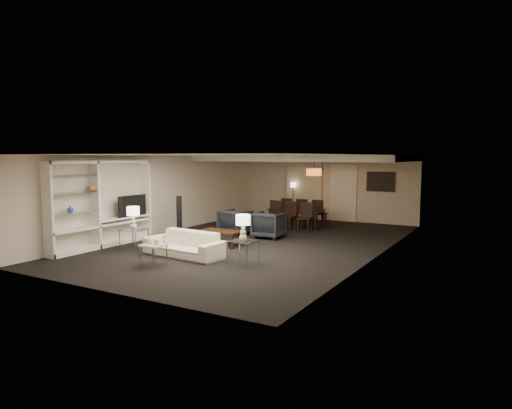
{
  "coord_description": "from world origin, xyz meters",
  "views": [
    {
      "loc": [
        6.4,
        -11.17,
        2.45
      ],
      "look_at": [
        0.0,
        0.0,
        1.1
      ],
      "focal_mm": 32.0,
      "sensor_mm": 36.0,
      "label": 1
    }
  ],
  "objects_px": {
    "television": "(130,205)",
    "side_table_left": "(134,239)",
    "pendant_light": "(314,172)",
    "chair_fm": "(304,212)",
    "dining_table": "(296,218)",
    "vase_amber": "(92,187)",
    "chair_fr": "(320,213)",
    "armchair_right": "(269,225)",
    "floor_speaker": "(179,216)",
    "chair_nm": "(288,216)",
    "floor_lamp": "(293,200)",
    "vase_blue": "(70,209)",
    "armchair_left": "(235,222)",
    "coffee_table": "(221,238)",
    "chair_fl": "(289,211)",
    "table_lamp_right": "(243,228)",
    "marble_table": "(154,255)",
    "chair_nl": "(272,215)",
    "table_lamp_left": "(133,218)",
    "side_table_right": "(243,253)",
    "sofa": "(184,244)",
    "chair_nr": "(305,217)"
  },
  "relations": [
    {
      "from": "television",
      "to": "side_table_left",
      "type": "bearing_deg",
      "value": -130.83
    },
    {
      "from": "pendant_light",
      "to": "side_table_left",
      "type": "xyz_separation_m",
      "value": [
        -2.64,
        -5.94,
        -1.65
      ]
    },
    {
      "from": "chair_fm",
      "to": "dining_table",
      "type": "bearing_deg",
      "value": 90.61
    },
    {
      "from": "vase_amber",
      "to": "chair_fr",
      "type": "xyz_separation_m",
      "value": [
        3.74,
        6.68,
        -1.18
      ]
    },
    {
      "from": "armchair_right",
      "to": "floor_speaker",
      "type": "bearing_deg",
      "value": 20.47
    },
    {
      "from": "chair_nm",
      "to": "floor_lamp",
      "type": "distance_m",
      "value": 2.97
    },
    {
      "from": "armchair_right",
      "to": "side_table_left",
      "type": "relative_size",
      "value": 1.49
    },
    {
      "from": "vase_blue",
      "to": "chair_fm",
      "type": "height_order",
      "value": "vase_blue"
    },
    {
      "from": "armchair_left",
      "to": "chair_nm",
      "type": "bearing_deg",
      "value": -116.39
    },
    {
      "from": "coffee_table",
      "to": "chair_fr",
      "type": "height_order",
      "value": "chair_fr"
    },
    {
      "from": "floor_lamp",
      "to": "chair_fl",
      "type": "bearing_deg",
      "value": -70.45
    },
    {
      "from": "vase_blue",
      "to": "chair_nm",
      "type": "height_order",
      "value": "vase_blue"
    },
    {
      "from": "table_lamp_right",
      "to": "marble_table",
      "type": "relative_size",
      "value": 1.24
    },
    {
      "from": "chair_fr",
      "to": "chair_nl",
      "type": "bearing_deg",
      "value": 48.45
    },
    {
      "from": "side_table_left",
      "to": "floor_lamp",
      "type": "height_order",
      "value": "floor_lamp"
    },
    {
      "from": "armchair_right",
      "to": "chair_fr",
      "type": "xyz_separation_m",
      "value": [
        0.48,
        2.89,
        0.08
      ]
    },
    {
      "from": "chair_nm",
      "to": "table_lamp_left",
      "type": "bearing_deg",
      "value": -107.69
    },
    {
      "from": "side_table_right",
      "to": "chair_fl",
      "type": "xyz_separation_m",
      "value": [
        -1.82,
        6.19,
        0.21
      ]
    },
    {
      "from": "table_lamp_right",
      "to": "floor_speaker",
      "type": "distance_m",
      "value": 4.26
    },
    {
      "from": "table_lamp_right",
      "to": "chair_fl",
      "type": "relative_size",
      "value": 0.63
    },
    {
      "from": "side_table_right",
      "to": "floor_speaker",
      "type": "xyz_separation_m",
      "value": [
        -3.65,
        2.19,
        0.36
      ]
    },
    {
      "from": "table_lamp_left",
      "to": "television",
      "type": "distance_m",
      "value": 1.26
    },
    {
      "from": "armchair_right",
      "to": "dining_table",
      "type": "bearing_deg",
      "value": -89.97
    },
    {
      "from": "television",
      "to": "table_lamp_left",
      "type": "bearing_deg",
      "value": -130.83
    },
    {
      "from": "marble_table",
      "to": "chair_nm",
      "type": "xyz_separation_m",
      "value": [
        0.48,
        5.99,
        0.24
      ]
    },
    {
      "from": "coffee_table",
      "to": "table_lamp_right",
      "type": "xyz_separation_m",
      "value": [
        1.7,
        -1.6,
        0.64
      ]
    },
    {
      "from": "television",
      "to": "chair_fm",
      "type": "distance_m",
      "value": 6.24
    },
    {
      "from": "table_lamp_left",
      "to": "vase_amber",
      "type": "height_order",
      "value": "vase_amber"
    },
    {
      "from": "television",
      "to": "coffee_table",
      "type": "bearing_deg",
      "value": -73.33
    },
    {
      "from": "pendant_light",
      "to": "chair_nl",
      "type": "relative_size",
      "value": 0.54
    },
    {
      "from": "chair_fr",
      "to": "coffee_table",
      "type": "bearing_deg",
      "value": 77.98
    },
    {
      "from": "coffee_table",
      "to": "television",
      "type": "xyz_separation_m",
      "value": [
        -2.64,
        -0.79,
        0.84
      ]
    },
    {
      "from": "chair_nl",
      "to": "chair_fl",
      "type": "bearing_deg",
      "value": 95.37
    },
    {
      "from": "table_lamp_left",
      "to": "sofa",
      "type": "bearing_deg",
      "value": 0.0
    },
    {
      "from": "side_table_right",
      "to": "side_table_left",
      "type": "bearing_deg",
      "value": 180.0
    },
    {
      "from": "chair_fr",
      "to": "table_lamp_right",
      "type": "bearing_deg",
      "value": 96.92
    },
    {
      "from": "chair_nm",
      "to": "chair_nr",
      "type": "bearing_deg",
      "value": 6.28
    },
    {
      "from": "marble_table",
      "to": "floor_lamp",
      "type": "bearing_deg",
      "value": 94.17
    },
    {
      "from": "floor_speaker",
      "to": "table_lamp_left",
      "type": "bearing_deg",
      "value": -107.54
    },
    {
      "from": "sofa",
      "to": "vase_amber",
      "type": "relative_size",
      "value": 11.24
    },
    {
      "from": "coffee_table",
      "to": "dining_table",
      "type": "xyz_separation_m",
      "value": [
        0.48,
        3.94,
        0.11
      ]
    },
    {
      "from": "coffee_table",
      "to": "floor_lamp",
      "type": "distance_m",
      "value": 6.09
    },
    {
      "from": "vase_blue",
      "to": "chair_nr",
      "type": "bearing_deg",
      "value": 58.4
    },
    {
      "from": "chair_fl",
      "to": "vase_blue",
      "type": "bearing_deg",
      "value": 70.7
    },
    {
      "from": "floor_speaker",
      "to": "coffee_table",
      "type": "bearing_deg",
      "value": -40.75
    },
    {
      "from": "floor_speaker",
      "to": "chair_nr",
      "type": "height_order",
      "value": "floor_speaker"
    },
    {
      "from": "armchair_left",
      "to": "floor_speaker",
      "type": "height_order",
      "value": "floor_speaker"
    },
    {
      "from": "marble_table",
      "to": "chair_fr",
      "type": "bearing_deg",
      "value": 81.61
    },
    {
      "from": "table_lamp_right",
      "to": "floor_speaker",
      "type": "bearing_deg",
      "value": 149.05
    },
    {
      "from": "marble_table",
      "to": "chair_nm",
      "type": "distance_m",
      "value": 6.02
    }
  ]
}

